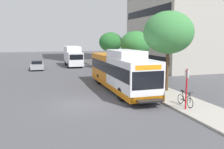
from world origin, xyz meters
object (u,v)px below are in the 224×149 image
Objects in this scene: transit_bus at (120,71)px; bicycle_parked at (185,99)px; bus_stop_sign_pole at (186,86)px; street_tree_far_block at (111,42)px; box_truck_background at (73,56)px; street_tree_mid_block at (136,44)px; parked_car_far_lane at (37,65)px; street_tree_near_stop at (168,33)px.

transit_bus reaches higher than bicycle_parked.
street_tree_far_block is (1.67, 22.09, 2.36)m from bus_stop_sign_pole.
street_tree_mid_block is at bearing -69.86° from box_truck_background.
street_tree_mid_block is 0.99× the size of street_tree_far_block.
bus_stop_sign_pole is 27.34m from box_truck_background.
parked_car_far_lane is 6.50m from box_truck_background.
transit_bus is at bearing -123.86° from street_tree_mid_block.
street_tree_far_block reaches higher than bus_stop_sign_pole.
parked_car_far_lane is at bearing 110.49° from bus_stop_sign_pole.
street_tree_mid_block is at bearing 56.14° from transit_bus.
street_tree_near_stop is 7.68m from street_tree_mid_block.
bicycle_parked is at bearing -81.82° from box_truck_background.
street_tree_near_stop is 1.26× the size of street_tree_far_block.
transit_bus is 1.82× the size of street_tree_near_stop.
box_truck_background is (-5.00, 5.05, -2.27)m from street_tree_far_block.
bicycle_parked is 0.25× the size of box_truck_background.
transit_bus reaches higher than box_truck_background.
street_tree_far_block reaches higher than parked_car_far_lane.
street_tree_mid_block reaches higher than parked_car_far_lane.
box_truck_background is (-3.33, 27.14, 0.09)m from bus_stop_sign_pole.
box_truck_background reaches higher than bicycle_parked.
bus_stop_sign_pole is 13.24m from street_tree_mid_block.
box_truck_background is at bearing 102.92° from street_tree_near_stop.
street_tree_mid_block is at bearing -88.65° from street_tree_far_block.
street_tree_mid_block is (1.43, 12.17, 3.39)m from bicycle_parked.
transit_bus is 18.57m from parked_car_far_lane.
transit_bus is 15.46m from street_tree_far_block.
bicycle_parked is at bearing -69.84° from transit_bus.
bicycle_parked is at bearing -104.85° from street_tree_near_stop.
box_truck_background reaches higher than parked_car_far_lane.
bus_stop_sign_pole is at bearing -94.33° from street_tree_far_block.
street_tree_far_block is (-0.00, 16.78, -1.08)m from street_tree_near_stop.
bus_stop_sign_pole reaches higher than parked_car_far_lane.
box_truck_background is (-3.80, 26.40, 1.18)m from bicycle_parked.
parked_car_far_lane reaches higher than bicycle_parked.
bus_stop_sign_pole is at bearing -122.15° from bicycle_parked.
street_tree_mid_block is at bearing 88.40° from street_tree_near_stop.
bicycle_parked is (2.38, -6.49, -1.14)m from transit_bus.
parked_car_far_lane is at bearing 133.86° from street_tree_mid_block.
bus_stop_sign_pole is 0.37× the size of box_truck_background.
street_tree_near_stop is 1.50× the size of parked_car_far_lane.
parked_car_far_lane is at bearing 119.51° from street_tree_near_stop.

